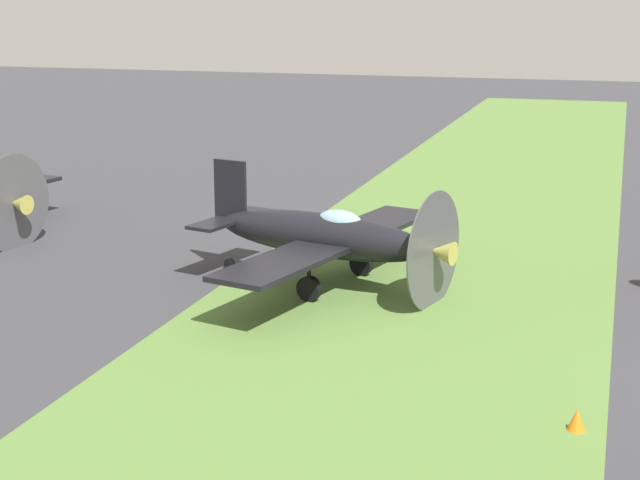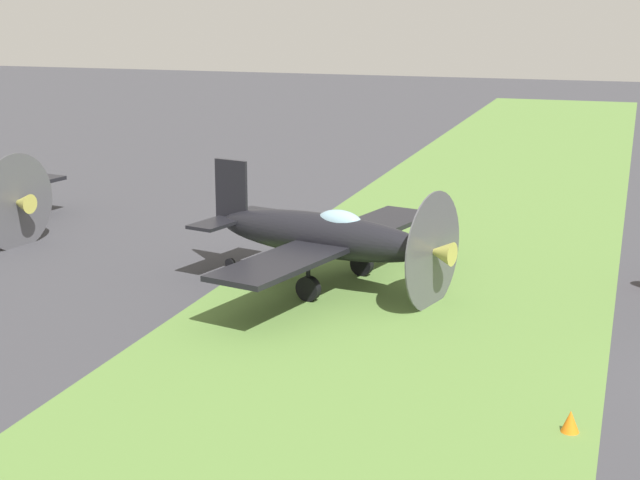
% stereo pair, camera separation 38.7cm
% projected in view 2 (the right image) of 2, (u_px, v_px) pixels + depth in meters
% --- Properties ---
extents(grass_verge, '(120.00, 11.00, 0.01)m').
position_uv_depth(grass_verge, '(370.00, 347.00, 23.53)').
color(grass_verge, '#567A38').
rests_on(grass_verge, ground).
extents(airplane_wingman, '(10.04, 8.04, 3.56)m').
position_uv_depth(airplane_wingman, '(326.00, 236.00, 28.13)').
color(airplane_wingman, black).
rests_on(airplane_wingman, ground).
extents(runway_marker_cone, '(0.36, 0.36, 0.44)m').
position_uv_depth(runway_marker_cone, '(570.00, 421.00, 18.89)').
color(runway_marker_cone, orange).
rests_on(runway_marker_cone, ground).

